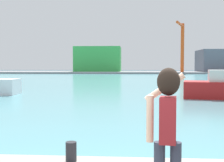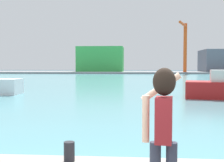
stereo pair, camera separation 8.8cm
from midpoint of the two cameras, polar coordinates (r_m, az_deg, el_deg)
ground_plane at (r=53.76m, az=4.10°, el=0.35°), size 220.00×220.00×0.00m
harbor_water at (r=55.76m, az=4.11°, el=0.45°), size 140.00×100.00×0.02m
far_shore_dock at (r=95.73m, az=4.30°, el=1.65°), size 140.00×20.00×0.54m
person_photographer at (r=3.78m, az=10.33°, el=-7.77°), size 0.53×0.56×1.74m
harbor_bollard at (r=5.72m, az=-7.69°, el=-13.16°), size 0.20×0.20×0.36m
warehouse_left at (r=98.25m, az=-2.12°, el=4.16°), size 14.69×10.27×7.94m
port_crane at (r=89.81m, az=13.68°, el=7.17°), size 3.70×9.44×14.20m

